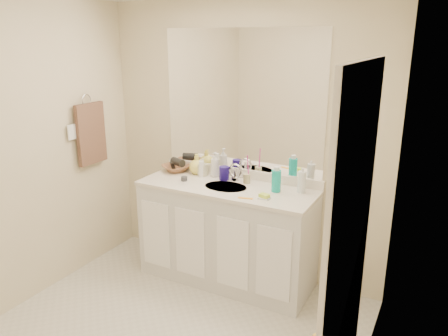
% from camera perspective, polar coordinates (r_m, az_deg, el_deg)
% --- Properties ---
extents(wall_back, '(2.60, 0.02, 2.40)m').
position_cam_1_polar(wall_back, '(3.83, 2.29, 3.38)').
color(wall_back, beige).
rests_on(wall_back, floor).
extents(wall_left, '(0.02, 2.60, 2.40)m').
position_cam_1_polar(wall_left, '(3.68, -25.90, 1.12)').
color(wall_left, beige).
rests_on(wall_left, floor).
extents(wall_right, '(0.02, 2.60, 2.40)m').
position_cam_1_polar(wall_right, '(2.26, 17.90, -7.08)').
color(wall_right, beige).
rests_on(wall_right, floor).
extents(vanity_cabinet, '(1.50, 0.55, 0.85)m').
position_cam_1_polar(vanity_cabinet, '(3.86, 0.35, -8.74)').
color(vanity_cabinet, silver).
rests_on(vanity_cabinet, floor).
extents(countertop, '(1.52, 0.57, 0.03)m').
position_cam_1_polar(countertop, '(3.69, 0.36, -2.56)').
color(countertop, white).
rests_on(countertop, vanity_cabinet).
extents(backsplash, '(1.52, 0.03, 0.08)m').
position_cam_1_polar(backsplash, '(3.89, 2.14, -0.68)').
color(backsplash, white).
rests_on(backsplash, countertop).
extents(sink_basin, '(0.37, 0.37, 0.02)m').
position_cam_1_polar(sink_basin, '(3.67, 0.22, -2.60)').
color(sink_basin, silver).
rests_on(sink_basin, countertop).
extents(faucet, '(0.02, 0.02, 0.11)m').
position_cam_1_polar(faucet, '(3.80, 1.49, -0.86)').
color(faucet, silver).
rests_on(faucet, countertop).
extents(mirror, '(1.48, 0.01, 1.20)m').
position_cam_1_polar(mirror, '(3.76, 2.31, 8.71)').
color(mirror, white).
rests_on(mirror, wall_back).
extents(blue_mug, '(0.11, 0.11, 0.12)m').
position_cam_1_polar(blue_mug, '(3.82, 0.02, -0.68)').
color(blue_mug, navy).
rests_on(blue_mug, countertop).
extents(tan_cup, '(0.08, 0.08, 0.08)m').
position_cam_1_polar(tan_cup, '(3.74, 2.99, -1.39)').
color(tan_cup, tan).
rests_on(tan_cup, countertop).
extents(toothbrush, '(0.01, 0.04, 0.20)m').
position_cam_1_polar(toothbrush, '(3.70, 3.15, 0.18)').
color(toothbrush, '#EC3EA5').
rests_on(toothbrush, tan_cup).
extents(mouthwash_bottle, '(0.10, 0.10, 0.18)m').
position_cam_1_polar(mouthwash_bottle, '(3.55, 6.84, -1.70)').
color(mouthwash_bottle, '#0EB1A5').
rests_on(mouthwash_bottle, countertop).
extents(clear_pump_bottle, '(0.07, 0.07, 0.17)m').
position_cam_1_polar(clear_pump_bottle, '(3.56, 10.12, -1.81)').
color(clear_pump_bottle, white).
rests_on(clear_pump_bottle, countertop).
extents(soap_dish, '(0.09, 0.08, 0.01)m').
position_cam_1_polar(soap_dish, '(3.41, 5.27, -3.92)').
color(soap_dish, white).
rests_on(soap_dish, countertop).
extents(green_soap, '(0.09, 0.07, 0.03)m').
position_cam_1_polar(green_soap, '(3.40, 5.28, -3.61)').
color(green_soap, '#C4E838').
rests_on(green_soap, soap_dish).
extents(orange_comb, '(0.12, 0.05, 0.00)m').
position_cam_1_polar(orange_comb, '(3.40, 2.80, -3.95)').
color(orange_comb, '#FFA71A').
rests_on(orange_comb, countertop).
extents(dark_jar, '(0.06, 0.06, 0.04)m').
position_cam_1_polar(dark_jar, '(3.82, -5.23, -1.40)').
color(dark_jar, '#37383E').
rests_on(dark_jar, countertop).
extents(extra_white_bottle, '(0.05, 0.05, 0.15)m').
position_cam_1_polar(extra_white_bottle, '(3.91, -2.96, -0.10)').
color(extra_white_bottle, white).
rests_on(extra_white_bottle, countertop).
extents(soap_bottle_white, '(0.09, 0.09, 0.22)m').
position_cam_1_polar(soap_bottle_white, '(3.90, -1.18, 0.47)').
color(soap_bottle_white, silver).
rests_on(soap_bottle_white, countertop).
extents(soap_bottle_cream, '(0.08, 0.08, 0.16)m').
position_cam_1_polar(soap_bottle_cream, '(3.94, -2.77, 0.11)').
color(soap_bottle_cream, beige).
rests_on(soap_bottle_cream, countertop).
extents(soap_bottle_yellow, '(0.17, 0.17, 0.19)m').
position_cam_1_polar(soap_bottle_yellow, '(3.99, -3.56, 0.53)').
color(soap_bottle_yellow, '#F4E75F').
rests_on(soap_bottle_yellow, countertop).
extents(wicker_basket, '(0.33, 0.33, 0.06)m').
position_cam_1_polar(wicker_basket, '(4.10, -6.25, 0.01)').
color(wicker_basket, brown).
rests_on(wicker_basket, countertop).
extents(hair_dryer, '(0.16, 0.12, 0.07)m').
position_cam_1_polar(hair_dryer, '(4.08, -6.05, 0.78)').
color(hair_dryer, black).
rests_on(hair_dryer, wicker_basket).
extents(towel_ring, '(0.01, 0.11, 0.11)m').
position_cam_1_polar(towel_ring, '(4.08, -17.53, 8.45)').
color(towel_ring, silver).
rests_on(towel_ring, wall_left).
extents(hand_towel, '(0.04, 0.32, 0.55)m').
position_cam_1_polar(hand_towel, '(4.12, -16.97, 4.31)').
color(hand_towel, '#412C23').
rests_on(hand_towel, towel_ring).
extents(switch_plate, '(0.01, 0.08, 0.13)m').
position_cam_1_polar(switch_plate, '(3.99, -19.26, 4.45)').
color(switch_plate, white).
rests_on(switch_plate, wall_left).
extents(door, '(0.02, 0.82, 2.00)m').
position_cam_1_polar(door, '(2.09, 15.48, -15.10)').
color(door, white).
rests_on(door, floor).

